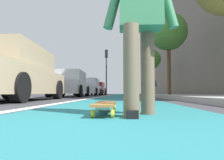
# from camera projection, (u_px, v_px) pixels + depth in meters

# --- Properties ---
(ground_plane) EXTENTS (80.00, 80.00, 0.00)m
(ground_plane) POSITION_uv_depth(u_px,v_px,m) (122.00, 97.00, 10.96)
(ground_plane) COLOR #38383D
(bike_lane_paint) EXTENTS (56.00, 2.15, 0.00)m
(bike_lane_paint) POSITION_uv_depth(u_px,v_px,m) (122.00, 95.00, 24.91)
(bike_lane_paint) COLOR #237075
(bike_lane_paint) RESTS_ON ground
(lane_stripe_white) EXTENTS (52.00, 0.16, 0.01)m
(lane_stripe_white) POSITION_uv_depth(u_px,v_px,m) (111.00, 95.00, 21.00)
(lane_stripe_white) COLOR silver
(lane_stripe_white) RESTS_ON ground
(sidewalk_curb) EXTENTS (52.00, 3.20, 0.13)m
(sidewalk_curb) POSITION_uv_depth(u_px,v_px,m) (156.00, 95.00, 18.75)
(sidewalk_curb) COLOR #9E9B93
(sidewalk_curb) RESTS_ON ground
(building_facade) EXTENTS (40.00, 1.20, 12.27)m
(building_facade) POSITION_uv_depth(u_px,v_px,m) (175.00, 43.00, 22.97)
(building_facade) COLOR slate
(building_facade) RESTS_ON ground
(skateboard) EXTENTS (0.84, 0.22, 0.11)m
(skateboard) POSITION_uv_depth(u_px,v_px,m) (105.00, 105.00, 1.98)
(skateboard) COLOR yellow
(skateboard) RESTS_ON ground
(skater_person) EXTENTS (0.46, 0.72, 1.64)m
(skater_person) POSITION_uv_depth(u_px,v_px,m) (140.00, 17.00, 1.87)
(skater_person) COLOR brown
(skater_person) RESTS_ON ground
(parked_car_near) EXTENTS (4.55, 2.11, 1.49)m
(parked_car_near) POSITION_uv_depth(u_px,v_px,m) (13.00, 75.00, 5.50)
(parked_car_near) COLOR tan
(parked_car_near) RESTS_ON ground
(parked_car_mid) EXTENTS (4.24, 1.95, 1.49)m
(parked_car_mid) POSITION_uv_depth(u_px,v_px,m) (70.00, 84.00, 11.48)
(parked_car_mid) COLOR silver
(parked_car_mid) RESTS_ON ground
(parked_car_far) EXTENTS (4.47, 1.94, 1.49)m
(parked_car_far) POSITION_uv_depth(u_px,v_px,m) (88.00, 87.00, 17.42)
(parked_car_far) COLOR silver
(parked_car_far) RESTS_ON ground
(parked_car_end) EXTENTS (4.47, 2.01, 1.46)m
(parked_car_end) POSITION_uv_depth(u_px,v_px,m) (97.00, 89.00, 23.09)
(parked_car_end) COLOR maroon
(parked_car_end) RESTS_ON ground
(traffic_light) EXTENTS (0.33, 0.28, 4.67)m
(traffic_light) POSITION_uv_depth(u_px,v_px,m) (106.00, 64.00, 20.06)
(traffic_light) COLOR #2D2D2D
(traffic_light) RESTS_ON ground
(street_tree_mid) EXTENTS (2.24, 2.24, 5.00)m
(street_tree_mid) POSITION_uv_depth(u_px,v_px,m) (168.00, 32.00, 11.74)
(street_tree_mid) COLOR brown
(street_tree_mid) RESTS_ON ground
(street_tree_far) EXTENTS (2.02, 2.02, 4.58)m
(street_tree_far) POSITION_uv_depth(u_px,v_px,m) (151.00, 60.00, 19.40)
(street_tree_far) COLOR brown
(street_tree_far) RESTS_ON ground
(pedestrian_distant) EXTENTS (0.41, 0.65, 1.48)m
(pedestrian_distant) POSITION_uv_depth(u_px,v_px,m) (153.00, 85.00, 16.35)
(pedestrian_distant) COLOR brown
(pedestrian_distant) RESTS_ON ground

